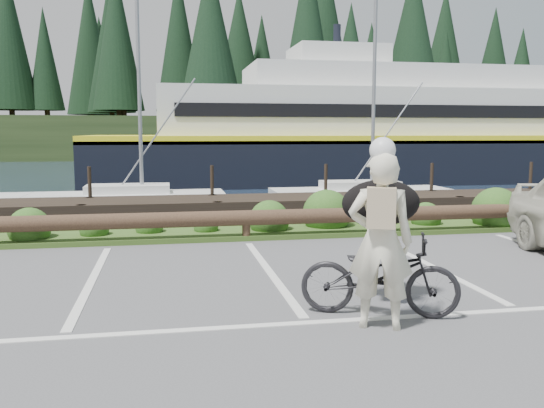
{
  "coord_description": "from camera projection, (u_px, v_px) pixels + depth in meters",
  "views": [
    {
      "loc": [
        -1.51,
        -6.42,
        2.12
      ],
      "look_at": [
        -0.04,
        1.56,
        1.1
      ],
      "focal_mm": 38.0,
      "sensor_mm": 36.0,
      "label": 1
    }
  ],
  "objects": [
    {
      "name": "log_rail",
      "position": [
        246.0,
        241.0,
        11.29
      ],
      "size": [
        32.0,
        0.3,
        0.6
      ],
      "primitive_type": null,
      "color": "#443021",
      "rests_on": "ground"
    },
    {
      "name": "cyclist",
      "position": [
        380.0,
        241.0,
        6.16
      ],
      "size": [
        0.81,
        0.68,
        1.91
      ],
      "primitive_type": "imported",
      "rotation": [
        0.0,
        0.0,
        2.77
      ],
      "color": "silver",
      "rests_on": "ground"
    },
    {
      "name": "bicycle",
      "position": [
        379.0,
        275.0,
        6.63
      ],
      "size": [
        1.92,
        1.25,
        0.96
      ],
      "primitive_type": "imported",
      "rotation": [
        0.0,
        0.0,
        1.2
      ],
      "color": "black",
      "rests_on": "ground"
    },
    {
      "name": "vegetation_strip",
      "position": [
        242.0,
        232.0,
        11.97
      ],
      "size": [
        34.0,
        1.6,
        0.1
      ],
      "primitive_type": "cube",
      "color": "#3D5B21",
      "rests_on": "ground"
    },
    {
      "name": "dog",
      "position": [
        381.0,
        203.0,
        7.11
      ],
      "size": [
        0.82,
        1.12,
        0.58
      ],
      "primitive_type": "ellipsoid",
      "rotation": [
        0.0,
        0.0,
        1.2
      ],
      "color": "black",
      "rests_on": "bicycle"
    },
    {
      "name": "ground",
      "position": [
        299.0,
        312.0,
        6.8
      ],
      "size": [
        72.0,
        72.0,
        0.0
      ],
      "primitive_type": "plane",
      "color": "#4C4C4F"
    },
    {
      "name": "harbor_backdrop",
      "position": [
        179.0,
        147.0,
        83.45
      ],
      "size": [
        170.0,
        160.0,
        30.0
      ],
      "color": "#162336",
      "rests_on": "ground"
    }
  ]
}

